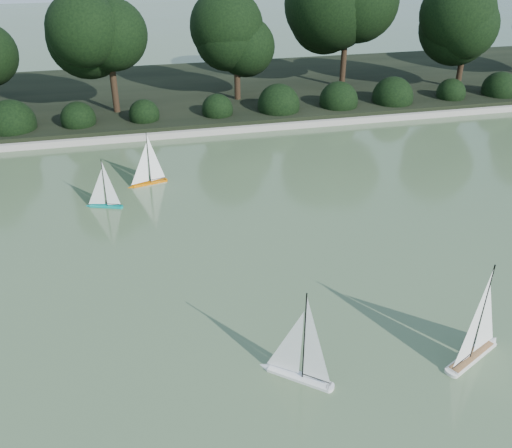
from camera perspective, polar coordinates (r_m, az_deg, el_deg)
The scene contains 9 objects.
ground at distance 9.64m, azimuth 6.02°, elevation -8.70°, with size 80.00×80.00×0.00m, color #394E2F.
pond_coping at distance 17.38m, azimuth -3.51°, elevation 9.36°, with size 40.00×0.35×0.18m, color gray.
far_bank at distance 21.14m, azimuth -5.46°, elevation 12.98°, with size 40.00×8.00×0.30m, color black.
tree_line at distance 19.30m, azimuth -1.28°, elevation 19.17°, with size 26.31×3.93×4.39m.
shrub_hedge at distance 18.11m, azimuth -4.05°, elevation 11.34°, with size 29.10×1.10×1.10m.
sailboat_white_a at distance 8.29m, azimuth 3.83°, elevation -13.70°, with size 0.98×0.85×1.58m.
sailboat_white_b at distance 9.19m, azimuth 21.33°, elevation -10.81°, with size 1.24×0.76×1.80m.
sailboat_orange at distance 14.11m, azimuth -10.98°, elevation 4.72°, with size 1.02×0.39×1.39m.
sailboat_teal at distance 13.24m, azimuth -15.16°, elevation 2.43°, with size 0.88×0.42×1.22m.
Camera 1 is at (-2.71, -7.19, 5.82)m, focal length 40.00 mm.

